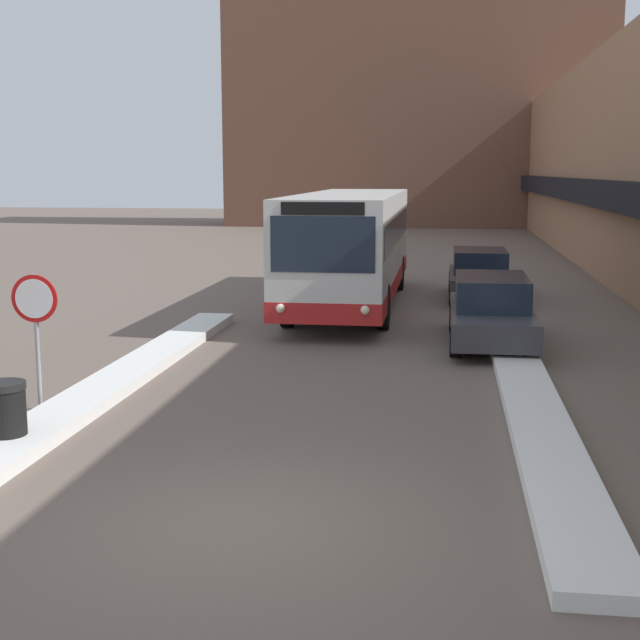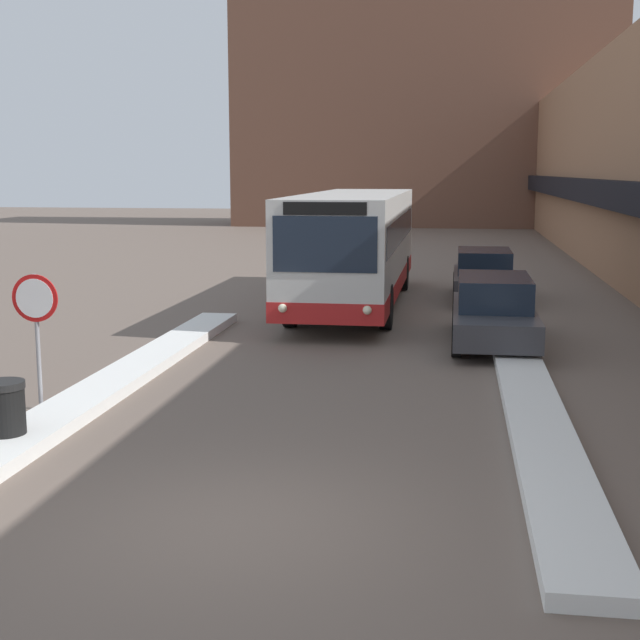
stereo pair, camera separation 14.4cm
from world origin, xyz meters
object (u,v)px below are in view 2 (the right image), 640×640
at_px(parked_car_middle, 484,275).
at_px(trash_bin, 5,415).
at_px(parked_car_front, 494,311).
at_px(city_bus, 355,245).
at_px(stop_sign, 36,312).

bearing_deg(parked_car_middle, trash_bin, -113.94).
bearing_deg(trash_bin, parked_car_front, 51.16).
xyz_separation_m(parked_car_front, trash_bin, (-6.98, -8.67, -0.27)).
bearing_deg(parked_car_front, trash_bin, -128.84).
xyz_separation_m(city_bus, trash_bin, (-3.32, -13.84, -1.26)).
relative_size(city_bus, trash_bin, 12.66).
height_order(parked_car_middle, stop_sign, stop_sign).
bearing_deg(city_bus, parked_car_front, -54.67).
bearing_deg(city_bus, stop_sign, -107.64).
height_order(parked_car_front, trash_bin, parked_car_front).
xyz_separation_m(parked_car_front, parked_car_middle, (0.00, 7.06, -0.01)).
bearing_deg(city_bus, parked_car_middle, 27.26).
height_order(city_bus, parked_car_front, city_bus).
bearing_deg(parked_car_middle, stop_sign, -118.40).
height_order(stop_sign, trash_bin, stop_sign).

